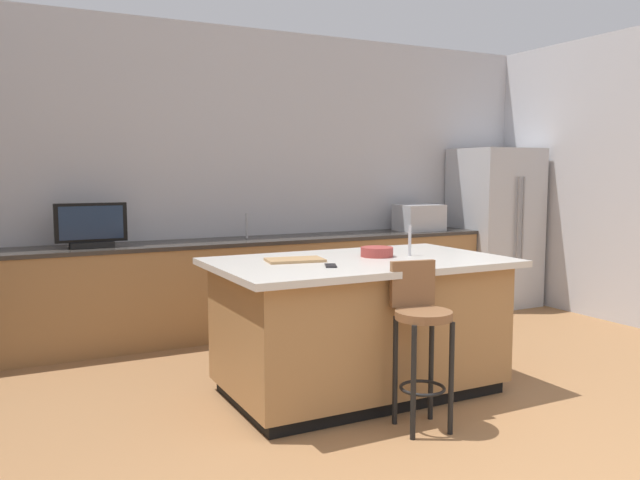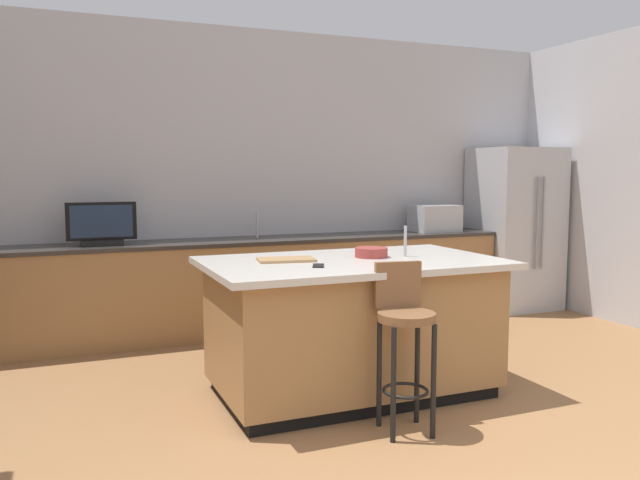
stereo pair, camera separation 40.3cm
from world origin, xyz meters
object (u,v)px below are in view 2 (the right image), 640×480
refrigerator (514,229)px  kitchen_island (352,325)px  tv_monitor (102,226)px  fruit_bowl (371,252)px  cutting_board (286,260)px  bar_stool_center (404,331)px  cell_phone (318,266)px  microwave (435,218)px

refrigerator → kitchen_island: bearing=-147.2°
kitchen_island → refrigerator: refrigerator is taller
tv_monitor → fruit_bowl: bearing=-47.8°
refrigerator → fruit_bowl: (-2.75, -1.82, 0.07)m
cutting_board → bar_stool_center: bearing=-61.4°
bar_stool_center → cell_phone: 0.70m
kitchen_island → bar_stool_center: size_ratio=2.00×
tv_monitor → cell_phone: bearing=-61.2°
kitchen_island → bar_stool_center: bearing=-89.6°
bar_stool_center → cutting_board: 0.99m
bar_stool_center → cutting_board: bar_stool_center is taller
fruit_bowl → cell_phone: (-0.51, -0.27, -0.03)m
tv_monitor → bar_stool_center: bearing=-60.2°
tv_monitor → refrigerator: bearing=-0.4°
kitchen_island → cutting_board: size_ratio=5.28×
microwave → kitchen_island: bearing=-134.3°
microwave → cutting_board: size_ratio=1.26×
microwave → tv_monitor: size_ratio=0.82×
fruit_bowl → kitchen_island: bearing=-160.4°
refrigerator → bar_stool_center: bearing=-138.4°
kitchen_island → cutting_board: bearing=166.0°
kitchen_island → microwave: 2.81m
fruit_bowl → cell_phone: fruit_bowl is taller
microwave → cutting_board: (-2.36, -1.86, -0.09)m
kitchen_island → fruit_bowl: (0.18, 0.06, 0.49)m
kitchen_island → cell_phone: size_ratio=13.39×
kitchen_island → tv_monitor: tv_monitor is taller
tv_monitor → cell_phone: (1.17, -2.12, -0.13)m
microwave → fruit_bowl: 2.58m
kitchen_island → cutting_board: (-0.44, 0.11, 0.47)m
tv_monitor → microwave: bearing=0.9°
kitchen_island → tv_monitor: size_ratio=3.42×
fruit_bowl → tv_monitor: bearing=132.2°
microwave → tv_monitor: 3.42m
refrigerator → fruit_bowl: bearing=-146.4°
kitchen_island → microwave: (1.92, 1.97, 0.56)m
cell_phone → bar_stool_center: bearing=-32.6°
fruit_bowl → cell_phone: 0.58m
tv_monitor → fruit_bowl: tv_monitor is taller
microwave → fruit_bowl: bearing=-132.5°
refrigerator → cell_phone: size_ratio=12.03×
refrigerator → microwave: size_ratio=3.76×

